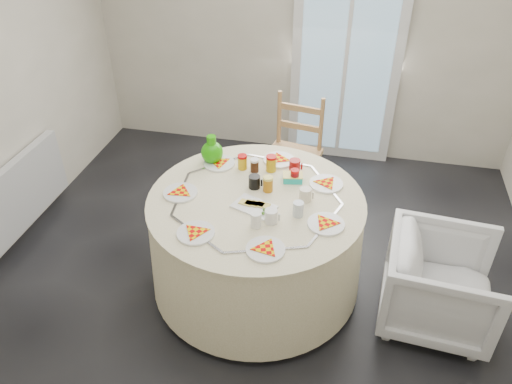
% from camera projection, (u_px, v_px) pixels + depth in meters
% --- Properties ---
extents(floor, '(4.00, 4.00, 0.00)m').
position_uv_depth(floor, '(258.00, 281.00, 3.66)').
color(floor, black).
rests_on(floor, ground).
extents(wall_back, '(4.00, 0.02, 2.60)m').
position_uv_depth(wall_back, '(306.00, 22.00, 4.51)').
color(wall_back, '#BCB5A3').
rests_on(wall_back, floor).
extents(glass_door, '(1.00, 0.08, 2.10)m').
position_uv_depth(glass_door, '(347.00, 55.00, 4.54)').
color(glass_door, silver).
rests_on(glass_door, floor).
extents(radiator, '(0.07, 1.00, 0.55)m').
position_uv_depth(radiator, '(24.00, 190.00, 3.94)').
color(radiator, silver).
rests_on(radiator, floor).
extents(table, '(1.46, 1.46, 0.74)m').
position_uv_depth(table, '(256.00, 242.00, 3.44)').
color(table, '#F6EAC2').
rests_on(table, floor).
extents(wooden_chair, '(0.50, 0.48, 0.97)m').
position_uv_depth(wooden_chair, '(292.00, 157.00, 4.19)').
color(wooden_chair, tan).
rests_on(wooden_chair, floor).
extents(armchair, '(0.69, 0.73, 0.70)m').
position_uv_depth(armchair, '(443.00, 276.00, 3.15)').
color(armchair, silver).
rests_on(armchair, floor).
extents(place_settings, '(1.26, 1.26, 0.02)m').
position_uv_depth(place_settings, '(256.00, 196.00, 3.21)').
color(place_settings, white).
rests_on(place_settings, table).
extents(jar_cluster, '(0.48, 0.33, 0.13)m').
position_uv_depth(jar_cluster, '(267.00, 166.00, 3.42)').
color(jar_cluster, olive).
rests_on(jar_cluster, table).
extents(butter_tub, '(0.15, 0.12, 0.05)m').
position_uv_depth(butter_tub, '(293.00, 176.00, 3.38)').
color(butter_tub, '#15B6AF').
rests_on(butter_tub, table).
extents(green_pitcher, '(0.18, 0.18, 0.21)m').
position_uv_depth(green_pitcher, '(212.00, 147.00, 3.53)').
color(green_pitcher, '#209A05').
rests_on(green_pitcher, table).
extents(cheese_platter, '(0.31, 0.25, 0.03)m').
position_uv_depth(cheese_platter, '(254.00, 204.00, 3.14)').
color(cheese_platter, silver).
rests_on(cheese_platter, table).
extents(mugs_glasses, '(0.73, 0.73, 0.11)m').
position_uv_depth(mugs_glasses, '(278.00, 193.00, 3.17)').
color(mugs_glasses, gray).
rests_on(mugs_glasses, table).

